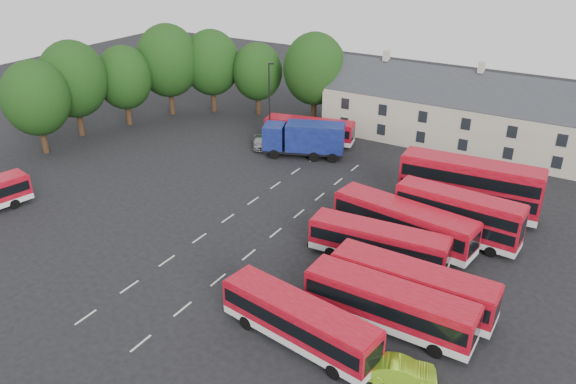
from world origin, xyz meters
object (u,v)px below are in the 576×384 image
Objects in this scene: silver_car at (259,142)px; lime_car at (400,371)px; bus_dd_south at (458,214)px; box_truck at (305,138)px; lamppost at (270,101)px; bus_row_a at (299,319)px.

lime_car is (27.15, -26.37, 0.03)m from silver_car.
lime_car is at bearing -79.87° from silver_car.
bus_dd_south is 2.66× the size of silver_car.
box_truck is 6.54m from lamppost.
bus_row_a is at bearing -54.57° from lamppost.
bus_dd_south is 2.47× the size of lime_car.
box_truck is at bearing 17.04° from lime_car.
bus_row_a is 33.67m from silver_car.
bus_dd_south is 1.12× the size of box_truck.
silver_car is 37.85m from lime_car.
lime_car is 39.28m from lamppost.
lamppost reaches higher than bus_row_a.
bus_dd_south is at bearing -15.78° from lime_car.
lamppost is (-25.13, 10.93, 2.69)m from bus_dd_south.
bus_row_a is at bearing 70.65° from lime_car.
lamppost reaches higher than box_truck.
lamppost is (-26.87, 28.31, 4.39)m from lime_car.
lime_car is at bearing -80.68° from bus_dd_south.
silver_car is (-20.60, 26.62, -1.17)m from bus_row_a.
silver_car is at bearing 24.34° from lime_car.
lamppost is at bearing 160.09° from bus_dd_south.
silver_car is 0.41× the size of lamppost.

